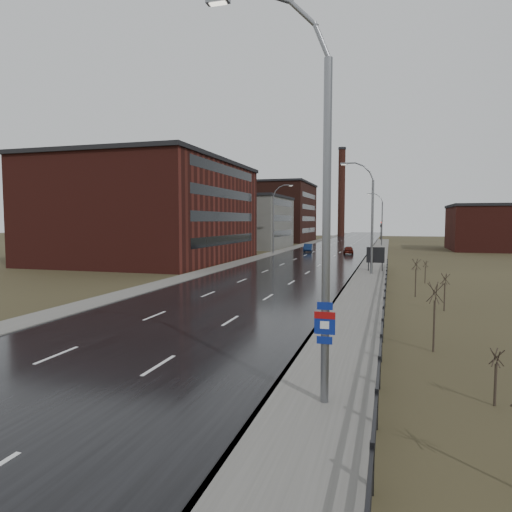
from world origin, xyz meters
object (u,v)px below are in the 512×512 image
Objects in this scene: streetlight_main at (315,201)px; car_near at (308,248)px; car_far at (348,250)px; billboard at (375,256)px.

streetlight_main is 2.91× the size of car_near.
car_near is 8.40m from car_far.
car_near is 1.07× the size of car_far.
streetlight_main is at bearing -86.51° from car_near.
car_far is (-4.43, 62.52, -5.39)m from streetlight_main.
streetlight_main reaches higher than car_near.
billboard is 26.46m from car_far.
car_far is (7.38, -4.02, -0.02)m from car_near.
billboard reaches higher than car_near.
streetlight_main is at bearing -90.98° from billboard.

